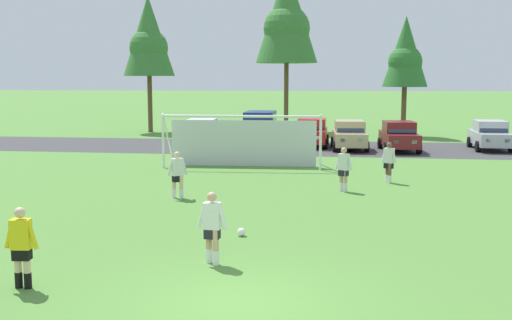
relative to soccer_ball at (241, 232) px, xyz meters
The scene contains 18 objects.
ground_plane 10.23m from the soccer_ball, 85.80° to the left, with size 400.00×400.00×0.00m, color #518438.
parking_lot_strip 21.30m from the soccer_ball, 87.98° to the left, with size 52.00×8.40×0.01m, color #3D3D3F.
soccer_ball is the anchor object (origin of this frame).
soccer_goal 13.03m from the soccer_ball, 99.17° to the left, with size 7.50×2.29×2.57m.
referee 5.89m from the soccer_ball, 128.37° to the right, with size 0.74×0.28×1.64m.
player_striker_near 2.58m from the soccer_ball, 95.78° to the right, with size 0.73×0.30×1.64m.
player_midfield_center 5.76m from the soccer_ball, 122.45° to the left, with size 0.68×0.46×1.64m.
player_defender_far 10.18m from the soccer_ball, 63.92° to the left, with size 0.63×0.53×1.64m.
player_winger_left 7.49m from the soccer_ball, 69.00° to the left, with size 0.68×0.43×1.64m.
parked_car_slot_far_left 21.50m from the soccer_ball, 106.01° to the left, with size 2.23×4.30×1.72m.
parked_car_slot_left 21.76m from the soccer_ball, 96.44° to the left, with size 2.20×4.63×2.16m.
parked_car_slot_center_left 22.13m from the soccer_ball, 88.11° to the left, with size 2.05×4.20×1.72m.
parked_car_slot_center 20.85m from the soccer_ball, 81.65° to the left, with size 2.23×4.30×1.72m.
parked_car_slot_center_right 21.13m from the soccer_ball, 73.90° to the left, with size 2.27×4.32×1.72m.
parked_car_slot_right 24.45m from the soccer_ball, 62.66° to the left, with size 2.10×4.23×1.72m.
tree_left_edge 33.81m from the soccer_ball, 112.02° to the left, with size 3.96×3.96×10.56m.
tree_mid_left 34.30m from the soccer_ball, 93.27° to the left, with size 4.89×4.89×13.04m.
tree_center_back 31.12m from the soccer_ball, 76.77° to the left, with size 3.23×3.23×8.62m.
Camera 1 is at (1.84, -10.64, 4.12)m, focal length 42.55 mm.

